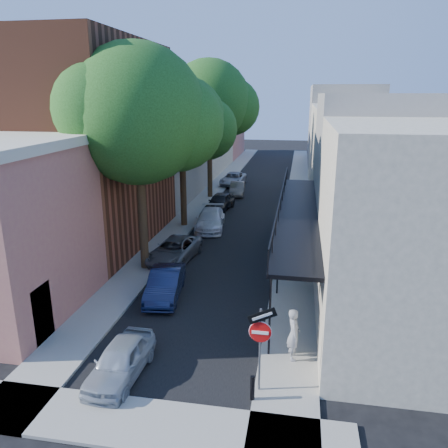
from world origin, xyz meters
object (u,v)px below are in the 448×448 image
at_px(oak_mid, 188,124).
at_px(parked_car_f, 237,189).
at_px(sign_post, 260,335).
at_px(parked_car_c, 174,250).
at_px(parked_car_d, 210,220).
at_px(oak_near, 148,117).
at_px(pedestrian, 294,334).
at_px(parked_car_b, 165,284).
at_px(oak_far, 215,103).
at_px(parked_car_g, 233,179).
at_px(parked_car_e, 220,202).
at_px(bollard, 252,388).
at_px(parked_car_a, 121,361).

height_order(oak_mid, parked_car_f, oak_mid).
height_order(sign_post, parked_car_c, sign_post).
bearing_deg(parked_car_f, parked_car_d, -97.16).
relative_size(oak_near, pedestrian, 6.11).
height_order(parked_car_c, parked_car_d, parked_car_d).
bearing_deg(parked_car_b, oak_far, 87.19).
xyz_separation_m(sign_post, pedestrian, (0.99, 1.91, -0.98)).
xyz_separation_m(sign_post, parked_car_d, (-5.01, 16.74, -1.37)).
bearing_deg(parked_car_g, parked_car_e, -83.69).
bearing_deg(bollard, parked_car_c, 117.11).
bearing_deg(parked_car_b, oak_mid, 91.13).
relative_size(parked_car_e, parked_car_g, 0.87).
relative_size(oak_near, parked_car_g, 2.47).
height_order(sign_post, parked_car_b, sign_post).
bearing_deg(oak_mid, parked_car_e, 74.00).
xyz_separation_m(oak_mid, parked_car_c, (0.82, -6.79, -6.44)).
distance_m(bollard, parked_car_f, 28.36).
xyz_separation_m(parked_car_a, parked_car_g, (-1.20, 31.90, 0.05)).
bearing_deg(parked_car_d, parked_car_a, -94.83).
height_order(oak_mid, parked_car_g, oak_mid).
relative_size(sign_post, parked_car_c, 0.68).
distance_m(bollard, parked_car_d, 17.89).
height_order(parked_car_a, parked_car_f, parked_car_f).
relative_size(parked_car_b, parked_car_g, 0.85).
relative_size(parked_car_b, parked_car_e, 0.98).
relative_size(parked_car_e, pedestrian, 2.15).
relative_size(parked_car_b, pedestrian, 2.10).
height_order(bollard, pedestrian, pedestrian).
bearing_deg(parked_car_c, parked_car_e, 94.28).
bearing_deg(oak_mid, parked_car_a, -83.31).
height_order(sign_post, parked_car_d, sign_post).
bearing_deg(parked_car_c, oak_mid, 103.64).
bearing_deg(pedestrian, bollard, 147.32).
distance_m(oak_mid, parked_car_a, 18.48).
height_order(bollard, parked_car_e, parked_car_e).
bearing_deg(parked_car_a, parked_car_e, 93.55).
distance_m(oak_mid, parked_car_b, 13.07).
bearing_deg(parked_car_f, parked_car_c, -99.06).
bearing_deg(parked_car_g, parked_car_d, -83.67).
bearing_deg(parked_car_c, parked_car_d, 89.99).
xyz_separation_m(parked_car_b, parked_car_f, (0.18, 21.53, -0.05)).
bearing_deg(oak_far, oak_mid, -90.41).
bearing_deg(parked_car_g, sign_post, -76.26).
distance_m(parked_car_e, parked_car_g, 10.14).
bearing_deg(oak_mid, bollard, -70.10).
height_order(oak_near, parked_car_a, oak_near).
relative_size(parked_car_b, parked_car_d, 0.86).
xyz_separation_m(oak_far, parked_car_c, (0.75, -15.83, -7.64)).
relative_size(bollard, parked_car_f, 0.22).
distance_m(parked_car_a, pedestrian, 5.87).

